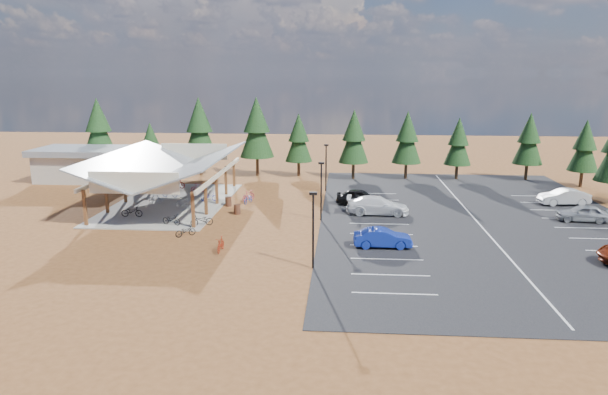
{
  "coord_description": "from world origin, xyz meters",
  "views": [
    {
      "loc": [
        6.93,
        -43.74,
        12.56
      ],
      "look_at": [
        3.43,
        3.0,
        1.77
      ],
      "focal_mm": 32.0,
      "sensor_mm": 36.0,
      "label": 1
    }
  ],
  "objects_px": {
    "bike_4": "(171,219)",
    "outbuilding": "(85,164)",
    "bike_12": "(185,231)",
    "car_9": "(564,197)",
    "bike_6": "(209,196)",
    "bike_7": "(198,188)",
    "bike_pavilion": "(169,165)",
    "bike_3": "(177,184)",
    "trash_bin_1": "(228,202)",
    "bike_11": "(221,244)",
    "bike_15": "(248,196)",
    "trash_bin_0": "(237,209)",
    "lamp_post_2": "(326,164)",
    "bike_16": "(202,220)",
    "bike_5": "(184,203)",
    "car_1": "(383,238)",
    "bike_0": "(132,211)",
    "car_3": "(378,205)",
    "lamp_post_0": "(313,225)",
    "bike_1": "(155,199)",
    "bike_2": "(170,193)",
    "lamp_post_1": "(321,187)",
    "bike_14": "(248,199)",
    "car_8": "(583,213)",
    "car_4": "(360,197)"
  },
  "relations": [
    {
      "from": "bike_4",
      "to": "outbuilding",
      "type": "bearing_deg",
      "value": 58.82
    },
    {
      "from": "bike_12",
      "to": "car_9",
      "type": "height_order",
      "value": "car_9"
    },
    {
      "from": "bike_6",
      "to": "bike_12",
      "type": "bearing_deg",
      "value": 176.05
    },
    {
      "from": "bike_4",
      "to": "bike_7",
      "type": "distance_m",
      "value": 12.77
    },
    {
      "from": "bike_pavilion",
      "to": "bike_3",
      "type": "distance_m",
      "value": 7.56
    },
    {
      "from": "trash_bin_1",
      "to": "bike_11",
      "type": "bearing_deg",
      "value": -80.27
    },
    {
      "from": "bike_12",
      "to": "bike_15",
      "type": "distance_m",
      "value": 12.79
    },
    {
      "from": "bike_15",
      "to": "trash_bin_0",
      "type": "bearing_deg",
      "value": 121.2
    },
    {
      "from": "bike_4",
      "to": "trash_bin_0",
      "type": "bearing_deg",
      "value": -30.38
    },
    {
      "from": "lamp_post_2",
      "to": "bike_16",
      "type": "xyz_separation_m",
      "value": [
        -9.92,
        -14.6,
        -2.48
      ]
    },
    {
      "from": "bike_6",
      "to": "bike_16",
      "type": "bearing_deg",
      "value": -178.91
    },
    {
      "from": "trash_bin_1",
      "to": "bike_5",
      "type": "distance_m",
      "value": 4.25
    },
    {
      "from": "bike_15",
      "to": "car_1",
      "type": "relative_size",
      "value": 0.41
    },
    {
      "from": "bike_0",
      "to": "car_3",
      "type": "bearing_deg",
      "value": -84.35
    },
    {
      "from": "trash_bin_1",
      "to": "bike_3",
      "type": "bearing_deg",
      "value": 135.22
    },
    {
      "from": "car_3",
      "to": "lamp_post_0",
      "type": "bearing_deg",
      "value": 163.16
    },
    {
      "from": "bike_0",
      "to": "bike_1",
      "type": "distance_m",
      "value": 5.21
    },
    {
      "from": "bike_7",
      "to": "bike_11",
      "type": "distance_m",
      "value": 20.15
    },
    {
      "from": "lamp_post_0",
      "to": "car_1",
      "type": "height_order",
      "value": "lamp_post_0"
    },
    {
      "from": "bike_2",
      "to": "bike_11",
      "type": "xyz_separation_m",
      "value": [
        9.03,
        -16.4,
        -0.0
      ]
    },
    {
      "from": "lamp_post_0",
      "to": "lamp_post_2",
      "type": "bearing_deg",
      "value": 90.0
    },
    {
      "from": "lamp_post_0",
      "to": "lamp_post_1",
      "type": "distance_m",
      "value": 12.0
    },
    {
      "from": "bike_1",
      "to": "bike_2",
      "type": "bearing_deg",
      "value": 2.52
    },
    {
      "from": "bike_14",
      "to": "bike_15",
      "type": "relative_size",
      "value": 1.02
    },
    {
      "from": "bike_11",
      "to": "bike_16",
      "type": "xyz_separation_m",
      "value": [
        -3.08,
        6.47,
        -0.04
      ]
    },
    {
      "from": "lamp_post_2",
      "to": "car_8",
      "type": "bearing_deg",
      "value": -25.67
    },
    {
      "from": "trash_bin_1",
      "to": "car_9",
      "type": "height_order",
      "value": "car_9"
    },
    {
      "from": "bike_11",
      "to": "car_4",
      "type": "xyz_separation_m",
      "value": [
        10.35,
        14.86,
        0.28
      ]
    },
    {
      "from": "bike_5",
      "to": "car_8",
      "type": "xyz_separation_m",
      "value": [
        35.65,
        -1.66,
        0.13
      ]
    },
    {
      "from": "bike_3",
      "to": "trash_bin_0",
      "type": "bearing_deg",
      "value": -138.36
    },
    {
      "from": "bike_12",
      "to": "bike_2",
      "type": "bearing_deg",
      "value": -16.41
    },
    {
      "from": "bike_4",
      "to": "car_9",
      "type": "height_order",
      "value": "car_9"
    },
    {
      "from": "lamp_post_1",
      "to": "bike_5",
      "type": "xyz_separation_m",
      "value": [
        -13.08,
        2.81,
        -2.34
      ]
    },
    {
      "from": "bike_7",
      "to": "bike_15",
      "type": "xyz_separation_m",
      "value": [
        5.97,
        -3.1,
        -0.06
      ]
    },
    {
      "from": "lamp_post_1",
      "to": "lamp_post_2",
      "type": "distance_m",
      "value": 12.0
    },
    {
      "from": "bike_4",
      "to": "lamp_post_0",
      "type": "bearing_deg",
      "value": -108.93
    },
    {
      "from": "bike_pavilion",
      "to": "bike_4",
      "type": "distance_m",
      "value": 8.83
    },
    {
      "from": "trash_bin_0",
      "to": "bike_14",
      "type": "height_order",
      "value": "bike_14"
    },
    {
      "from": "trash_bin_1",
      "to": "bike_5",
      "type": "relative_size",
      "value": 0.5
    },
    {
      "from": "trash_bin_0",
      "to": "bike_7",
      "type": "bearing_deg",
      "value": 124.83
    },
    {
      "from": "bike_15",
      "to": "car_8",
      "type": "bearing_deg",
      "value": -158.31
    },
    {
      "from": "bike_pavilion",
      "to": "lamp_post_1",
      "type": "bearing_deg",
      "value": -18.43
    },
    {
      "from": "bike_12",
      "to": "lamp_post_0",
      "type": "bearing_deg",
      "value": -160.47
    },
    {
      "from": "lamp_post_2",
      "to": "car_8",
      "type": "height_order",
      "value": "lamp_post_2"
    },
    {
      "from": "trash_bin_1",
      "to": "bike_0",
      "type": "height_order",
      "value": "bike_0"
    },
    {
      "from": "outbuilding",
      "to": "bike_11",
      "type": "distance_m",
      "value": 33.49
    },
    {
      "from": "trash_bin_1",
      "to": "bike_14",
      "type": "relative_size",
      "value": 0.5
    },
    {
      "from": "bike_2",
      "to": "trash_bin_1",
      "type": "bearing_deg",
      "value": -105.03
    },
    {
      "from": "trash_bin_1",
      "to": "car_9",
      "type": "bearing_deg",
      "value": 5.03
    },
    {
      "from": "lamp_post_2",
      "to": "car_9",
      "type": "height_order",
      "value": "lamp_post_2"
    }
  ]
}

